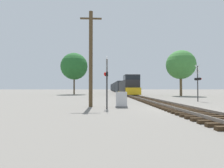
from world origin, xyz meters
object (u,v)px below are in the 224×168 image
crossing_signal_far (198,80)px  utility_pole (91,58)px  tree_far_right (181,65)px  relay_cabinet (121,100)px  tree_mid_background (74,66)px  freight_train (117,87)px  crossing_signal_near (107,77)px

crossing_signal_far → utility_pole: bearing=105.6°
crossing_signal_far → tree_far_right: size_ratio=0.47×
relay_cabinet → tree_mid_background: 31.21m
utility_pole → freight_train: bearing=83.6°
freight_train → utility_pole: (-6.48, -58.14, 2.16)m
crossing_signal_near → utility_pole: bearing=-136.2°
utility_pole → tree_mid_background: bearing=102.4°
crossing_signal_near → freight_train: bearing=176.2°
tree_far_right → freight_train: bearing=104.1°
tree_far_right → crossing_signal_far: bearing=-107.0°
crossing_signal_far → tree_mid_background: 30.16m
freight_train → tree_far_right: (9.79, -38.88, 4.23)m
crossing_signal_near → utility_pole: 2.60m
crossing_signal_far → tree_mid_background: size_ratio=0.42×
freight_train → crossing_signal_far: crossing_signal_far is taller
crossing_signal_far → relay_cabinet: (-9.41, -5.64, -1.87)m
crossing_signal_far → utility_pole: utility_pole is taller
relay_cabinet → utility_pole: 4.34m
crossing_signal_near → tree_mid_background: bearing=-164.7°
utility_pole → crossing_signal_far: bearing=22.9°
freight_train → tree_far_right: 40.32m
crossing_signal_near → utility_pole: (-1.30, 1.42, 1.74)m
freight_train → crossing_signal_near: 59.79m
crossing_signal_far → tree_mid_background: bearing=30.3°
crossing_signal_near → tree_far_right: 25.81m
tree_far_right → tree_mid_background: 24.46m
relay_cabinet → tree_mid_background: bearing=106.8°
relay_cabinet → tree_far_right: tree_far_right is taller
utility_pole → tree_mid_background: tree_mid_background is taller
crossing_signal_near → relay_cabinet: (1.20, 0.81, -1.75)m
relay_cabinet → freight_train: bearing=86.1°
crossing_signal_near → relay_cabinet: size_ratio=3.14×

